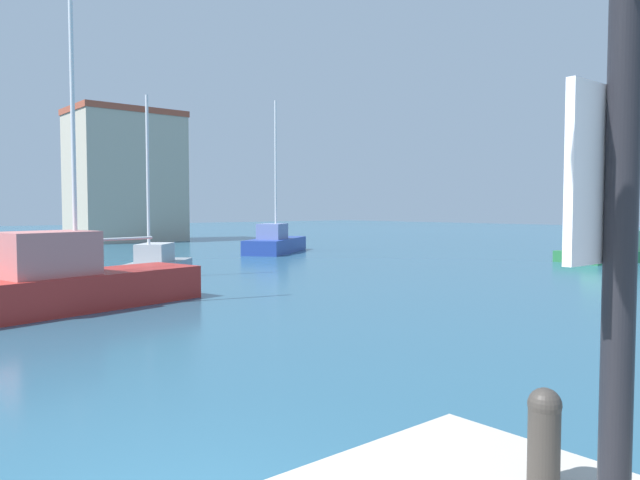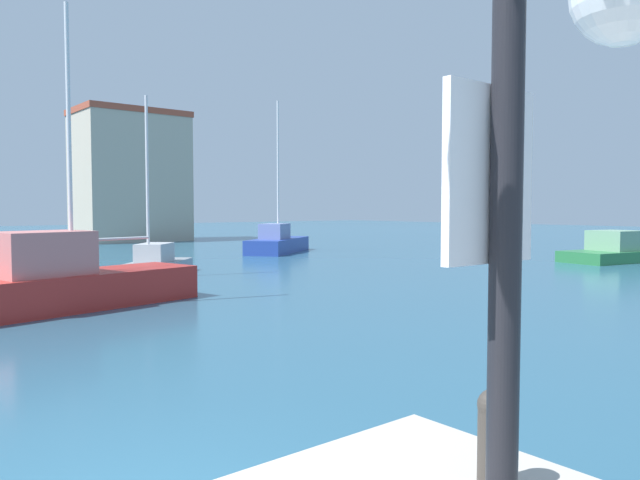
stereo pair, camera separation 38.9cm
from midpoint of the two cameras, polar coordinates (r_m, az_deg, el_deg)
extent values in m
plane|color=#285670|center=(30.18, -5.23, -2.32)|extent=(160.00, 160.00, 0.00)
cylinder|color=black|center=(2.02, 22.61, 6.84)|extent=(0.10, 0.10, 3.92)
cube|color=white|center=(2.05, 21.10, 5.78)|extent=(0.44, 0.03, 0.56)
cylinder|color=red|center=(2.06, 20.69, 7.44)|extent=(0.24, 0.01, 0.24)
cylinder|color=#38332D|center=(4.34, 18.73, -18.03)|extent=(0.21, 0.21, 0.54)
sphere|color=#38332D|center=(4.26, 18.80, -14.64)|extent=(0.22, 0.22, 0.22)
cube|color=#B22823|center=(18.21, -21.87, -4.47)|extent=(7.46, 3.59, 1.00)
cube|color=#C4716E|center=(17.70, -24.35, -1.17)|extent=(2.66, 2.18, 1.19)
cylinder|color=silver|center=(18.17, -22.13, 8.87)|extent=(0.12, 0.12, 7.45)
cylinder|color=silver|center=(18.76, -18.52, 0.10)|extent=(2.47, 0.59, 0.08)
cube|color=gray|center=(25.21, -15.52, -2.83)|extent=(5.73, 6.00, 0.57)
cube|color=#ADB0B5|center=(25.86, -15.01, -1.17)|extent=(2.13, 2.18, 0.78)
cylinder|color=silver|center=(25.10, -15.64, 5.49)|extent=(0.12, 0.12, 6.73)
cube|color=#28703D|center=(36.33, 27.46, -1.28)|extent=(8.56, 4.19, 0.59)
cube|color=gray|center=(35.38, 26.50, -0.04)|extent=(2.57, 2.48, 1.05)
cube|color=#233D93|center=(38.31, -3.70, -0.51)|extent=(6.69, 5.72, 0.89)
cube|color=#6E7DB1|center=(37.60, -4.04, 0.83)|extent=(2.57, 2.42, 0.96)
cylinder|color=silver|center=(38.32, -3.73, 6.65)|extent=(0.12, 0.12, 8.68)
cube|color=#B2A893|center=(53.97, -17.34, 5.52)|extent=(8.65, 6.18, 10.57)
cube|color=#9E4733|center=(54.51, -17.43, 11.34)|extent=(8.82, 6.31, 0.50)
camera|label=1|loc=(0.19, -89.60, 0.02)|focal=33.74mm
camera|label=2|loc=(0.19, 90.40, -0.02)|focal=33.74mm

